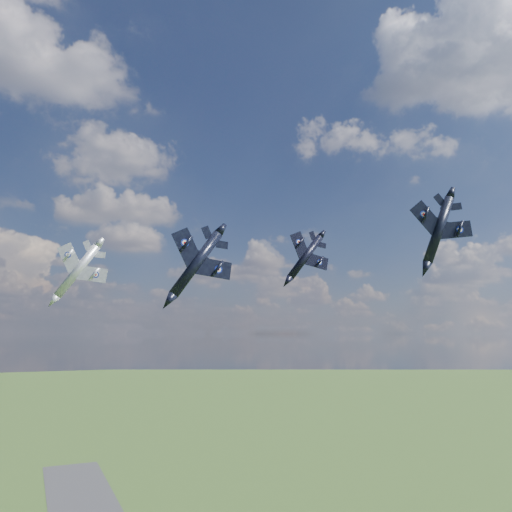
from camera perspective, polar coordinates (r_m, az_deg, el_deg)
name	(u,v)px	position (r m, az deg, el deg)	size (l,w,h in m)	color
jet_lead_navy	(196,264)	(71.07, -6.85, -0.87)	(10.97, 15.29, 3.16)	black
jet_right_navy	(439,230)	(69.74, 20.15, 2.83)	(9.32, 13.00, 2.69)	black
jet_high_navy	(305,257)	(104.77, 5.65, -0.12)	(11.45, 15.97, 3.30)	black
jet_left_silver	(77,271)	(76.51, -19.75, -1.60)	(8.87, 12.37, 2.56)	#9FA3A9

